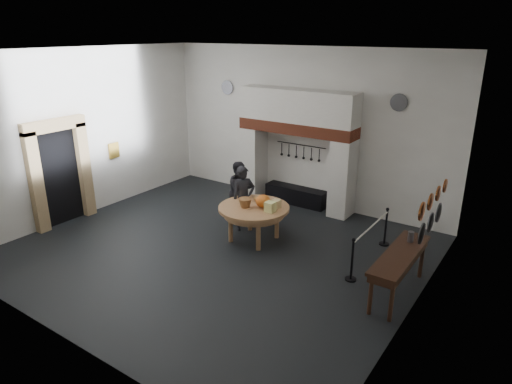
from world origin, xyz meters
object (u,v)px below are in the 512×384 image
Objects in this scene: side_table at (400,255)px; barrier_post_near at (352,261)px; work_table at (254,208)px; visitor_far at (240,192)px; barrier_post_far at (386,227)px; visitor_near at (244,198)px; iron_range at (296,195)px.

side_table is 2.44× the size of barrier_post_near.
visitor_far reaches higher than work_table.
side_table is 2.44× the size of barrier_post_far.
side_table is at bearing -64.51° from barrier_post_far.
side_table is at bearing -91.61° from visitor_far.
work_table is at bearing 170.80° from barrier_post_near.
work_table is 0.71m from visitor_near.
work_table is 0.78× the size of side_table.
visitor_near is 1.87× the size of barrier_post_far.
iron_range is 1.15× the size of visitor_far.
barrier_post_far reaches higher than work_table.
visitor_near is 3.48m from barrier_post_near.
visitor_near is at bearing -160.99° from barrier_post_far.
barrier_post_near is at bearing -95.14° from visitor_far.
barrier_post_near is at bearing -90.00° from barrier_post_far.
barrier_post_near reaches higher than iron_range.
iron_range is at bearing -4.09° from visitor_far.
iron_range is 5.24m from side_table.
visitor_far is at bearing -107.26° from iron_range.
side_table is (3.72, -0.45, 0.03)m from work_table.
side_table is at bearing -38.03° from iron_range.
visitor_near is (-0.21, -2.36, 0.59)m from iron_range.
barrier_post_far reaches higher than iron_range.
visitor_near is 3.57m from barrier_post_far.
side_table is (4.71, -1.24, 0.04)m from visitor_far.
iron_range is at bearing 159.02° from barrier_post_far.
visitor_far is 3.97m from barrier_post_near.
barrier_post_near and barrier_post_far have the same top height.
barrier_post_far is (3.36, 1.16, -0.39)m from visitor_near.
barrier_post_near is at bearing -9.20° from work_table.
side_table is (4.10, -3.21, 0.62)m from iron_range.
side_table is 2.25m from barrier_post_far.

